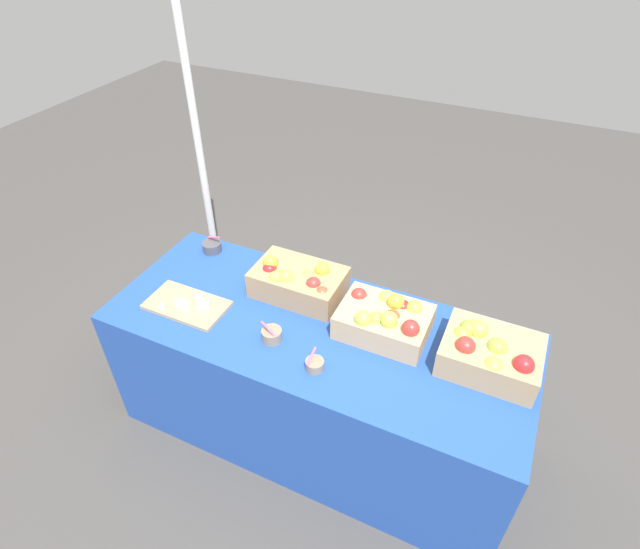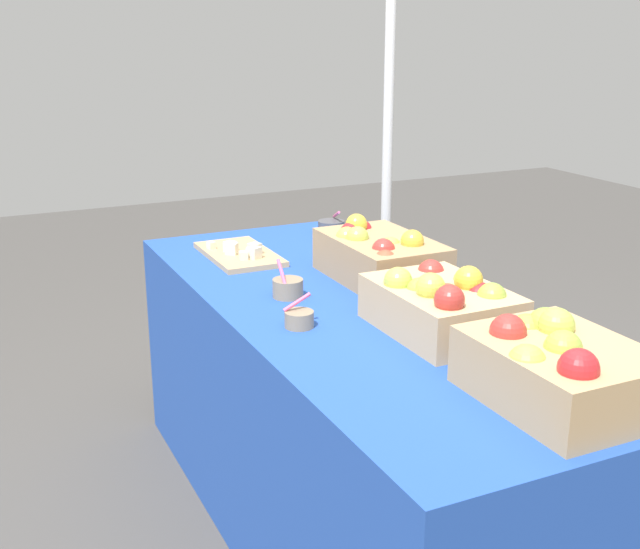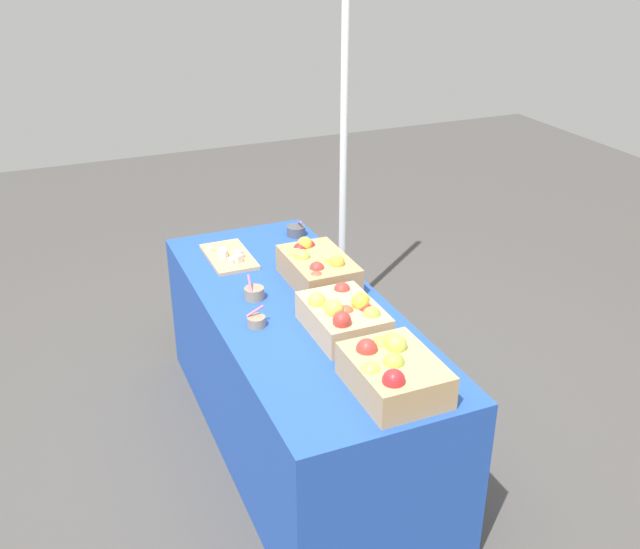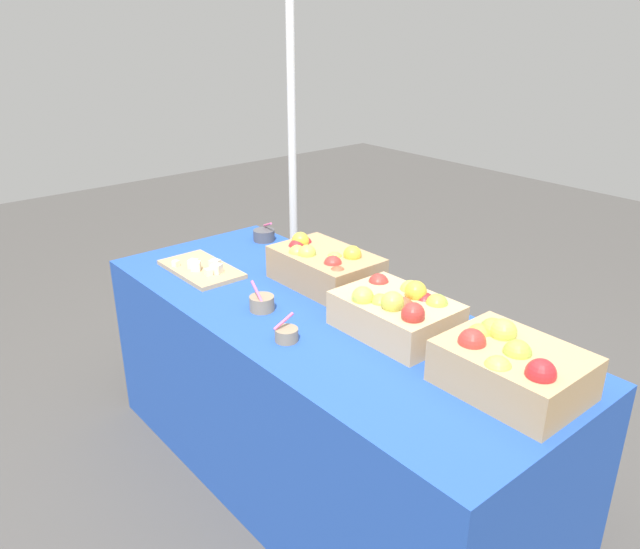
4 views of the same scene
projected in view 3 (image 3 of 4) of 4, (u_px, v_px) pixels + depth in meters
ground_plane at (300, 440)px, 3.54m from camera, size 10.00×10.00×0.00m
table at (299, 376)px, 3.37m from camera, size 1.90×0.76×0.74m
apple_crate_left at (392, 372)px, 2.61m from camera, size 0.38×0.29×0.18m
apple_crate_middle at (344, 316)px, 2.98m from camera, size 0.38×0.27×0.17m
apple_crate_right at (317, 268)px, 3.38m from camera, size 0.42×0.27×0.18m
cutting_board_front at (229, 256)px, 3.64m from camera, size 0.37×0.21×0.06m
sample_bowl_near at (256, 321)px, 3.04m from camera, size 0.08×0.08×0.09m
sample_bowl_mid at (296, 231)px, 3.91m from camera, size 0.10×0.10×0.10m
sample_bowl_far at (254, 293)px, 3.26m from camera, size 0.09×0.09×0.11m
tent_pole at (344, 138)px, 4.17m from camera, size 0.04×0.04×2.28m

